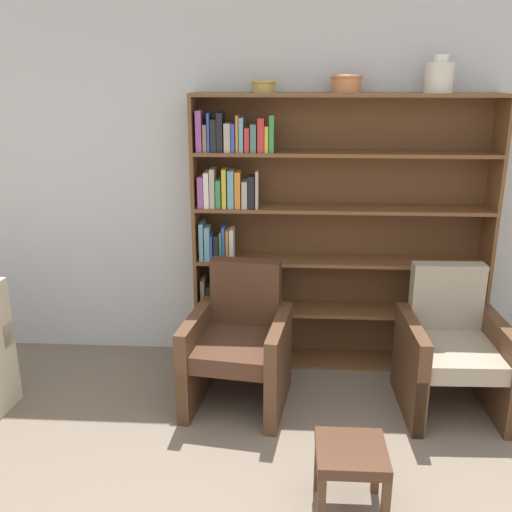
{
  "coord_description": "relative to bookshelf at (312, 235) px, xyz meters",
  "views": [
    {
      "loc": [
        -0.18,
        -1.7,
        2.12
      ],
      "look_at": [
        -0.4,
        2.02,
        0.95
      ],
      "focal_mm": 40.0,
      "sensor_mm": 36.0,
      "label": 1
    }
  ],
  "objects": [
    {
      "name": "armchair_cushioned",
      "position": [
        0.91,
        -0.61,
        -0.6
      ],
      "size": [
        0.66,
        0.7,
        0.93
      ],
      "rotation": [
        0.0,
        0.0,
        3.17
      ],
      "color": "brown",
      "rests_on": "ground"
    },
    {
      "name": "armchair_leather",
      "position": [
        -0.49,
        -0.61,
        -0.6
      ],
      "size": [
        0.73,
        0.76,
        0.93
      ],
      "rotation": [
        0.0,
        0.0,
        3.0
      ],
      "color": "brown",
      "rests_on": "ground"
    },
    {
      "name": "bowl_sage",
      "position": [
        0.2,
        -0.02,
        1.07
      ],
      "size": [
        0.22,
        0.22,
        0.12
      ],
      "color": "#C67547",
      "rests_on": "bookshelf"
    },
    {
      "name": "wall_back",
      "position": [
        0.01,
        0.17,
        0.36
      ],
      "size": [
        12.0,
        0.06,
        2.75
      ],
      "color": "silver",
      "rests_on": "ground"
    },
    {
      "name": "footstool",
      "position": [
        0.16,
        -1.64,
        -0.71
      ],
      "size": [
        0.35,
        0.35,
        0.38
      ],
      "color": "brown",
      "rests_on": "ground"
    },
    {
      "name": "bowl_terracotta",
      "position": [
        -0.36,
        -0.02,
        1.05
      ],
      "size": [
        0.18,
        0.18,
        0.08
      ],
      "color": "tan",
      "rests_on": "bookshelf"
    },
    {
      "name": "bookshelf",
      "position": [
        0.0,
        0.0,
        0.0
      ],
      "size": [
        2.14,
        0.3,
        2.02
      ],
      "color": "brown",
      "rests_on": "ground"
    },
    {
      "name": "vase_tall",
      "position": [
        0.81,
        -0.02,
        1.11
      ],
      "size": [
        0.19,
        0.19,
        0.25
      ],
      "color": "silver",
      "rests_on": "bookshelf"
    }
  ]
}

